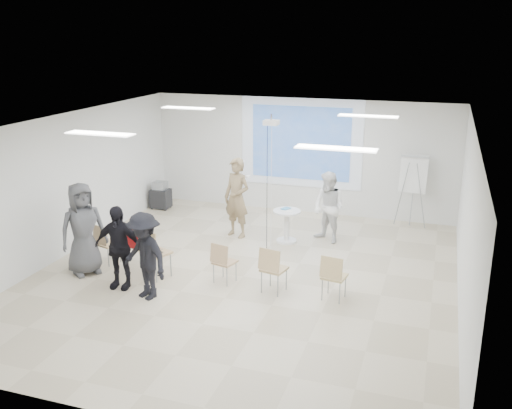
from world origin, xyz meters
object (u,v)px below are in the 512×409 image
(pedestal_table, at_px, (287,224))
(laptop, at_px, (157,251))
(player_left, at_px, (237,193))
(audience_left, at_px, (118,241))
(flipchart_easel, at_px, (413,175))
(player_right, at_px, (329,204))
(chair_center, at_px, (223,260))
(audience_mid, at_px, (144,250))
(chair_far_left, at_px, (105,241))
(av_cart, at_px, (161,196))
(chair_left_inner, at_px, (153,250))
(chair_right_inner, at_px, (272,266))
(audience_outer, at_px, (82,223))
(chair_right_far, at_px, (333,274))
(chair_left_mid, at_px, (137,242))

(pedestal_table, height_order, laptop, pedestal_table)
(player_left, distance_m, audience_left, 3.50)
(pedestal_table, height_order, flipchart_easel, flipchart_easel)
(player_right, xyz_separation_m, chair_center, (-1.45, -2.86, -0.42))
(player_right, relative_size, audience_mid, 0.99)
(player_left, distance_m, laptop, 2.80)
(chair_far_left, bearing_deg, flipchart_easel, 52.71)
(av_cart, bearing_deg, player_right, -12.87)
(audience_mid, bearing_deg, player_left, 106.18)
(chair_left_inner, xyz_separation_m, laptop, (0.03, 0.10, -0.05))
(chair_center, xyz_separation_m, chair_right_inner, (1.02, -0.12, 0.05))
(chair_left_inner, xyz_separation_m, flipchart_easel, (4.52, 4.75, 0.72))
(player_left, xyz_separation_m, audience_outer, (-2.12, -2.95, -0.02))
(chair_right_inner, xyz_separation_m, chair_right_far, (1.11, 0.05, -0.02))
(audience_mid, distance_m, flipchart_easel, 6.99)
(av_cart, bearing_deg, audience_mid, -65.25)
(laptop, xyz_separation_m, av_cart, (-2.04, 4.07, -0.19))
(chair_right_far, distance_m, audience_mid, 3.36)
(pedestal_table, relative_size, player_left, 0.39)
(audience_mid, relative_size, flipchart_easel, 1.02)
(chair_center, distance_m, chair_right_far, 2.13)
(laptop, relative_size, audience_outer, 0.18)
(player_right, height_order, flipchart_easel, player_right)
(chair_far_left, bearing_deg, chair_right_inner, 11.60)
(chair_far_left, xyz_separation_m, audience_left, (0.87, -0.88, 0.41))
(chair_right_inner, distance_m, av_cart, 5.99)
(pedestal_table, xyz_separation_m, chair_right_inner, (0.45, -2.65, 0.10))
(chair_left_inner, relative_size, laptop, 2.73)
(player_left, height_order, audience_mid, player_left)
(pedestal_table, bearing_deg, chair_far_left, -142.97)
(chair_far_left, height_order, audience_mid, audience_mid)
(player_left, xyz_separation_m, chair_left_inner, (-0.71, -2.77, -0.46))
(laptop, xyz_separation_m, audience_mid, (0.25, -0.89, 0.37))
(pedestal_table, xyz_separation_m, chair_right_far, (1.56, -2.60, 0.08))
(chair_left_inner, bearing_deg, player_right, 68.26)
(audience_left, bearing_deg, chair_far_left, 130.78)
(chair_center, height_order, audience_mid, audience_mid)
(av_cart, bearing_deg, audience_left, -71.23)
(player_left, relative_size, chair_left_inner, 2.11)
(pedestal_table, bearing_deg, player_left, 178.78)
(chair_left_mid, height_order, audience_left, audience_left)
(player_left, xyz_separation_m, player_right, (2.09, 0.30, -0.16))
(chair_left_inner, bearing_deg, laptop, 93.84)
(audience_left, distance_m, audience_outer, 1.07)
(player_right, distance_m, chair_right_far, 3.03)
(chair_center, bearing_deg, player_right, 76.87)
(chair_far_left, height_order, audience_left, audience_left)
(pedestal_table, bearing_deg, laptop, -125.57)
(chair_right_far, bearing_deg, pedestal_table, 129.33)
(player_left, height_order, chair_center, player_left)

